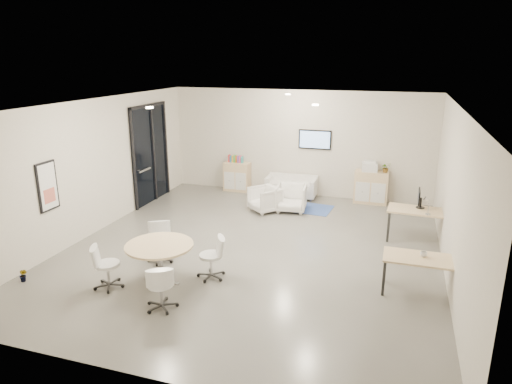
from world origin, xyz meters
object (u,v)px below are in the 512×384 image
Objects in this scene: sideboard_right at (371,187)px; armchair_left at (265,198)px; round_table at (159,248)px; loveseat at (291,187)px; desk_front at (422,261)px; armchair_right at (291,197)px; desk_rear at (420,213)px; sideboard_left at (237,177)px.

armchair_left is (-2.74, -1.67, -0.10)m from sideboard_right.
sideboard_right is at bearing 61.30° from round_table.
loveseat is 6.23m from desk_front.
armchair_right reaches higher than round_table.
round_table is (-4.70, -3.68, 0.02)m from desk_rear.
sideboard_right is 1.16× the size of armchair_right.
armchair_right is (2.12, -1.44, -0.05)m from sideboard_left.
round_table is at bearing -112.29° from armchair_right.
sideboard_right reaches higher than armchair_right.
armchair_left is 0.56× the size of desk_front.
round_table reaches higher than desk_rear.
armchair_left is 5.34m from desk_front.
loveseat is at bearing 80.01° from round_table.
round_table is at bearing -83.30° from sideboard_left.
sideboard_right is 5.36m from desk_front.
sideboard_right reaches higher than desk_rear.
armchair_right reaches higher than desk_rear.
desk_front is (3.30, -3.79, 0.22)m from armchair_right.
sideboard_left is at bearing 170.57° from armchair_left.
armchair_left is at bearing 170.47° from desk_rear.
round_table is (-0.69, -4.59, 0.32)m from armchair_left.
armchair_right is at bearing 74.10° from round_table.
desk_rear is at bearing 27.41° from armchair_left.
armchair_right is 5.03m from desk_front.
loveseat is at bearing 125.36° from desk_front.
sideboard_right reaches higher than sideboard_left.
desk_front is at bearing 12.69° from round_table.
sideboard_left reaches higher than armchair_right.
sideboard_left is 4.16m from sideboard_right.
sideboard_left reaches higher than desk_rear.
sideboard_left is at bearing 179.76° from sideboard_right.
round_table is (-3.43, -6.26, 0.22)m from sideboard_right.
round_table is at bearing -118.70° from sideboard_right.
sideboard_left is 0.60× the size of loveseat.
desk_front is (3.60, -5.08, 0.32)m from loveseat.
armchair_left is 0.51× the size of desk_rear.
desk_rear reaches higher than loveseat.
armchair_right is at bearing -78.21° from loveseat.
armchair_left reaches higher than loveseat.
round_table is at bearing -101.20° from loveseat.
sideboard_right is 2.49m from armchair_right.
sideboard_right is 0.63× the size of loveseat.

